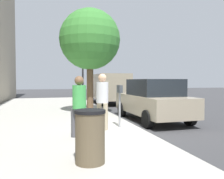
% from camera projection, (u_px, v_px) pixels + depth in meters
% --- Properties ---
extents(ground_plane, '(80.00, 80.00, 0.00)m').
position_uv_depth(ground_plane, '(133.00, 129.00, 8.23)').
color(ground_plane, '#38383A').
rests_on(ground_plane, ground).
extents(sidewalk_slab, '(28.00, 6.00, 0.15)m').
position_uv_depth(sidewalk_slab, '(46.00, 131.00, 7.44)').
color(sidewalk_slab, '#A8A59E').
rests_on(sidewalk_slab, ground_plane).
extents(parking_meter, '(0.36, 0.12, 1.41)m').
position_uv_depth(parking_meter, '(120.00, 97.00, 7.73)').
color(parking_meter, gray).
rests_on(parking_meter, sidewalk_slab).
extents(pedestrian_at_meter, '(0.52, 0.39, 1.78)m').
position_uv_depth(pedestrian_at_meter, '(102.00, 96.00, 7.42)').
color(pedestrian_at_meter, tan).
rests_on(pedestrian_at_meter, sidewalk_slab).
extents(pedestrian_bystander, '(0.38, 0.43, 1.69)m').
position_uv_depth(pedestrian_bystander, '(79.00, 102.00, 6.27)').
color(pedestrian_bystander, '#47474C').
rests_on(pedestrian_bystander, sidewalk_slab).
extents(parked_sedan_near, '(4.43, 2.04, 1.77)m').
position_uv_depth(parked_sedan_near, '(153.00, 100.00, 9.81)').
color(parked_sedan_near, gray).
rests_on(parked_sedan_near, ground_plane).
extents(parked_van_far, '(5.22, 2.17, 2.18)m').
position_uv_depth(parked_van_far, '(108.00, 87.00, 17.28)').
color(parked_van_far, gray).
rests_on(parked_van_far, ground_plane).
extents(street_tree, '(2.94, 2.94, 5.03)m').
position_uv_depth(street_tree, '(90.00, 40.00, 11.18)').
color(street_tree, brown).
rests_on(street_tree, sidewalk_slab).
extents(traffic_signal, '(0.24, 0.44, 3.60)m').
position_uv_depth(traffic_signal, '(84.00, 68.00, 15.73)').
color(traffic_signal, black).
rests_on(traffic_signal, sidewalk_slab).
extents(trash_bin, '(0.59, 0.59, 1.01)m').
position_uv_depth(trash_bin, '(90.00, 136.00, 4.36)').
color(trash_bin, brown).
rests_on(trash_bin, sidewalk_slab).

